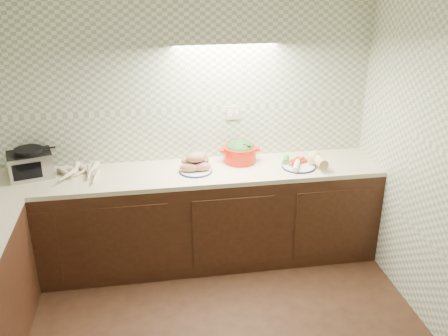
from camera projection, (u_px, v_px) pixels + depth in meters
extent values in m
cube|color=gray|center=(172.00, 118.00, 4.40)|extent=(3.60, 0.05, 2.60)
cube|color=#BFB49C|center=(233.00, 113.00, 4.48)|extent=(0.13, 0.01, 0.12)
cube|color=black|center=(178.00, 220.00, 4.49)|extent=(3.60, 0.60, 0.86)
cube|color=beige|center=(176.00, 174.00, 4.32)|extent=(3.60, 0.60, 0.04)
cube|color=black|center=(30.00, 165.00, 4.20)|extent=(0.41, 0.34, 0.21)
cube|color=#A0A1A5|center=(32.00, 170.00, 4.08)|extent=(0.34, 0.10, 0.21)
cube|color=black|center=(32.00, 170.00, 4.08)|extent=(0.22, 0.06, 0.14)
cylinder|color=black|center=(28.00, 151.00, 4.15)|extent=(0.28, 0.28, 0.04)
cone|color=beige|center=(84.00, 175.00, 4.18)|extent=(0.07, 0.22, 0.06)
cone|color=beige|center=(68.00, 179.00, 4.12)|extent=(0.17, 0.22, 0.05)
cone|color=beige|center=(81.00, 175.00, 4.18)|extent=(0.18, 0.24, 0.06)
cone|color=beige|center=(69.00, 174.00, 4.21)|extent=(0.16, 0.23, 0.05)
cone|color=beige|center=(74.00, 178.00, 4.14)|extent=(0.22, 0.19, 0.06)
cone|color=beige|center=(91.00, 169.00, 4.26)|extent=(0.11, 0.24, 0.05)
cone|color=beige|center=(91.00, 169.00, 4.24)|extent=(0.10, 0.22, 0.06)
cone|color=beige|center=(100.00, 172.00, 4.19)|extent=(0.22, 0.24, 0.05)
cylinder|color=#141942|center=(196.00, 171.00, 4.32)|extent=(0.29, 0.29, 0.01)
cylinder|color=white|center=(196.00, 171.00, 4.32)|extent=(0.27, 0.27, 0.02)
ellipsoid|color=#B06E5D|center=(189.00, 168.00, 4.27)|extent=(0.16, 0.10, 0.07)
ellipsoid|color=#B06E5D|center=(202.00, 167.00, 4.28)|extent=(0.16, 0.10, 0.07)
ellipsoid|color=#B06E5D|center=(194.00, 164.00, 4.35)|extent=(0.16, 0.10, 0.07)
ellipsoid|color=#B06E5D|center=(190.00, 161.00, 4.30)|extent=(0.16, 0.10, 0.07)
ellipsoid|color=#B06E5D|center=(199.00, 159.00, 4.33)|extent=(0.16, 0.10, 0.07)
ellipsoid|color=#B06E5D|center=(196.00, 158.00, 4.26)|extent=(0.16, 0.10, 0.07)
ellipsoid|color=#B06E5D|center=(197.00, 156.00, 4.29)|extent=(0.16, 0.10, 0.07)
cylinder|color=black|center=(200.00, 162.00, 4.44)|extent=(0.16, 0.16, 0.06)
sphere|color=maroon|center=(198.00, 157.00, 4.41)|extent=(0.09, 0.09, 0.09)
sphere|color=beige|center=(203.00, 157.00, 4.44)|extent=(0.05, 0.05, 0.05)
cylinder|color=red|center=(240.00, 154.00, 4.50)|extent=(0.31, 0.31, 0.15)
cube|color=red|center=(222.00, 151.00, 4.47)|extent=(0.04, 0.06, 0.02)
cube|color=red|center=(258.00, 149.00, 4.50)|extent=(0.04, 0.06, 0.02)
ellipsoid|color=#2D6227|center=(240.00, 148.00, 4.47)|extent=(0.26, 0.26, 0.14)
cylinder|color=#141942|center=(299.00, 167.00, 4.41)|extent=(0.30, 0.30, 0.01)
cylinder|color=white|center=(299.00, 166.00, 4.41)|extent=(0.29, 0.29, 0.02)
cone|color=#BF3E16|center=(294.00, 162.00, 4.43)|extent=(0.15, 0.14, 0.03)
cone|color=#BF3E16|center=(292.00, 162.00, 4.43)|extent=(0.15, 0.15, 0.03)
cone|color=#BF3E16|center=(298.00, 163.00, 4.41)|extent=(0.14, 0.16, 0.03)
cone|color=#BF3E16|center=(296.00, 161.00, 4.40)|extent=(0.14, 0.15, 0.03)
cone|color=#BF3E16|center=(297.00, 160.00, 4.43)|extent=(0.17, 0.11, 0.03)
cone|color=#BF3E16|center=(295.00, 160.00, 4.43)|extent=(0.15, 0.15, 0.03)
cylinder|color=white|center=(296.00, 166.00, 4.34)|extent=(0.12, 0.20, 0.05)
cylinder|color=#2E6E2D|center=(286.00, 160.00, 4.46)|extent=(0.09, 0.13, 0.05)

